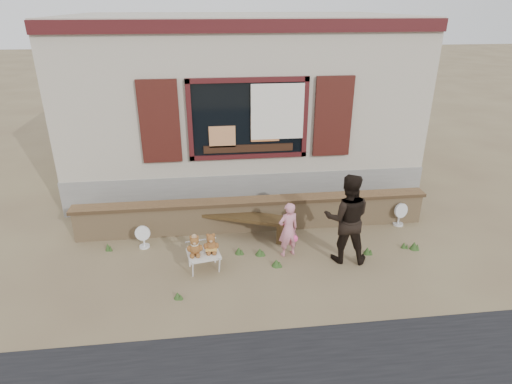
{
  "coord_description": "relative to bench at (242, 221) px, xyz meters",
  "views": [
    {
      "loc": [
        -0.87,
        -6.68,
        4.27
      ],
      "look_at": [
        0.0,
        0.6,
        1.0
      ],
      "focal_mm": 30.0,
      "sensor_mm": 36.0,
      "label": 1
    }
  ],
  "objects": [
    {
      "name": "folding_chair",
      "position": [
        -0.77,
        -1.1,
        -0.03
      ],
      "size": [
        0.62,
        0.57,
        0.33
      ],
      "rotation": [
        0.0,
        0.0,
        0.18
      ],
      "color": "silver",
      "rests_on": "ground"
    },
    {
      "name": "ground",
      "position": [
        0.25,
        -0.75,
        -0.33
      ],
      "size": [
        80.0,
        80.0,
        0.0
      ],
      "primitive_type": "plane",
      "color": "brown",
      "rests_on": "ground"
    },
    {
      "name": "fan_left",
      "position": [
        -1.89,
        -0.22,
        -0.1
      ],
      "size": [
        0.29,
        0.19,
        0.46
      ],
      "rotation": [
        0.0,
        0.0,
        -0.1
      ],
      "color": "white",
      "rests_on": "ground"
    },
    {
      "name": "teddy_bear_right",
      "position": [
        -0.63,
        -1.07,
        0.18
      ],
      "size": [
        0.3,
        0.27,
        0.36
      ],
      "primitive_type": null,
      "rotation": [
        0.0,
        0.0,
        0.18
      ],
      "color": "brown",
      "rests_on": "folding_chair"
    },
    {
      "name": "brick_wall",
      "position": [
        0.25,
        0.25,
        0.01
      ],
      "size": [
        7.1,
        0.36,
        0.67
      ],
      "color": "tan",
      "rests_on": "ground"
    },
    {
      "name": "child",
      "position": [
        0.76,
        -0.81,
        0.19
      ],
      "size": [
        0.44,
        0.35,
        1.05
      ],
      "primitive_type": "imported",
      "rotation": [
        0.0,
        0.0,
        3.42
      ],
      "color": "pink",
      "rests_on": "ground"
    },
    {
      "name": "adult",
      "position": [
        1.74,
        -1.06,
        0.49
      ],
      "size": [
        0.92,
        0.79,
        1.65
      ],
      "primitive_type": "imported",
      "rotation": [
        0.0,
        0.0,
        2.92
      ],
      "color": "black",
      "rests_on": "ground"
    },
    {
      "name": "bench",
      "position": [
        0.0,
        0.0,
        0.0
      ],
      "size": [
        1.8,
        1.0,
        0.46
      ],
      "rotation": [
        0.0,
        0.0,
        -0.37
      ],
      "color": "#382813",
      "rests_on": "ground"
    },
    {
      "name": "fan_right",
      "position": [
        3.27,
        0.05,
        -0.08
      ],
      "size": [
        0.32,
        0.21,
        0.5
      ],
      "rotation": [
        0.0,
        0.0,
        0.29
      ],
      "color": "silver",
      "rests_on": "ground"
    },
    {
      "name": "teddy_bear_left",
      "position": [
        -0.91,
        -1.12,
        0.18
      ],
      "size": [
        0.31,
        0.28,
        0.37
      ],
      "primitive_type": null,
      "rotation": [
        0.0,
        0.0,
        0.18
      ],
      "color": "brown",
      "rests_on": "folding_chair"
    },
    {
      "name": "grass_tufts",
      "position": [
        0.7,
        -0.89,
        -0.26
      ],
      "size": [
        5.85,
        1.71,
        0.16
      ],
      "color": "#304F1F",
      "rests_on": "ground"
    },
    {
      "name": "shopfront",
      "position": [
        0.25,
        3.74,
        1.67
      ],
      "size": [
        8.04,
        5.13,
        4.0
      ],
      "color": "#B2A590",
      "rests_on": "ground"
    }
  ]
}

